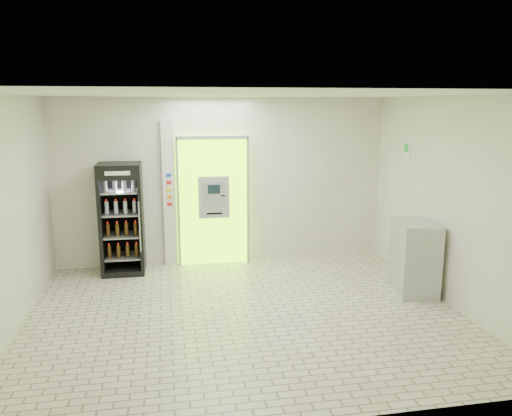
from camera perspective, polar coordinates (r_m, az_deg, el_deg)
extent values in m
plane|color=beige|center=(7.11, -1.18, -12.04)|extent=(6.00, 6.00, 0.00)
plane|color=silver|center=(9.09, -3.74, 3.06)|extent=(6.00, 0.00, 6.00)
plane|color=silver|center=(4.28, 4.13, -6.94)|extent=(6.00, 0.00, 6.00)
plane|color=silver|center=(6.86, -26.81, -1.05)|extent=(0.00, 5.00, 5.00)
plane|color=silver|center=(7.71, 21.37, 0.70)|extent=(0.00, 5.00, 5.00)
plane|color=white|center=(6.51, -1.29, 12.89)|extent=(6.00, 6.00, 0.00)
cube|color=#80F500|center=(9.06, -4.91, 0.77)|extent=(1.20, 0.12, 2.30)
cube|color=gray|center=(8.84, -5.00, 8.02)|extent=(1.28, 0.04, 0.06)
cube|color=gray|center=(8.96, -8.88, 0.54)|extent=(0.04, 0.04, 2.30)
cube|color=gray|center=(9.07, -0.91, 0.83)|extent=(0.04, 0.04, 2.30)
cube|color=black|center=(9.16, -4.19, -3.27)|extent=(0.62, 0.01, 0.67)
cube|color=black|center=(8.86, -7.17, 5.90)|extent=(0.22, 0.01, 0.18)
cube|color=#ADAFB5|center=(8.93, -4.86, 1.27)|extent=(0.55, 0.12, 0.75)
cube|color=black|center=(8.84, -4.83, 2.15)|extent=(0.22, 0.01, 0.16)
cube|color=gray|center=(8.90, -4.80, 0.37)|extent=(0.16, 0.01, 0.12)
cube|color=black|center=(8.88, -3.79, 1.42)|extent=(0.09, 0.01, 0.02)
cube|color=black|center=(8.93, -4.78, -0.64)|extent=(0.28, 0.01, 0.03)
cube|color=silver|center=(9.01, -9.88, 1.55)|extent=(0.22, 0.10, 2.60)
cube|color=#193FB2|center=(8.91, -9.96, 3.71)|extent=(0.09, 0.01, 0.06)
cube|color=red|center=(8.92, -9.93, 2.88)|extent=(0.09, 0.01, 0.06)
cube|color=yellow|center=(8.95, -9.90, 2.06)|extent=(0.09, 0.01, 0.06)
cube|color=orange|center=(8.97, -9.87, 1.24)|extent=(0.09, 0.01, 0.06)
cube|color=red|center=(8.99, -9.84, 0.42)|extent=(0.09, 0.01, 0.06)
cube|color=black|center=(8.84, -15.09, -1.19)|extent=(0.72, 0.66, 1.90)
cube|color=black|center=(9.13, -14.94, -0.78)|extent=(0.71, 0.06, 1.90)
cube|color=#AB1609|center=(8.38, -15.56, 3.85)|extent=(0.70, 0.01, 0.23)
cube|color=white|center=(8.37, -15.56, 3.84)|extent=(0.40, 0.01, 0.07)
cube|color=black|center=(9.08, -14.78, -6.76)|extent=(0.72, 0.66, 0.10)
cylinder|color=gray|center=(8.50, -13.16, -2.13)|extent=(0.02, 0.02, 0.86)
cube|color=gray|center=(9.01, -14.86, -5.33)|extent=(0.61, 0.56, 0.02)
cube|color=gray|center=(8.90, -14.99, -2.98)|extent=(0.61, 0.56, 0.02)
cube|color=gray|center=(8.82, -15.12, -0.59)|extent=(0.61, 0.56, 0.02)
cube|color=gray|center=(8.75, -15.25, 1.85)|extent=(0.61, 0.56, 0.02)
cube|color=#ADAFB5|center=(8.11, 17.70, -5.37)|extent=(0.70, 0.93, 1.12)
cube|color=gray|center=(7.96, 15.92, -5.15)|extent=(0.15, 0.81, 0.01)
cube|color=white|center=(8.83, 16.86, 6.38)|extent=(0.02, 0.22, 0.26)
cube|color=#0B8122|center=(8.82, 16.81, 6.58)|extent=(0.00, 0.14, 0.14)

